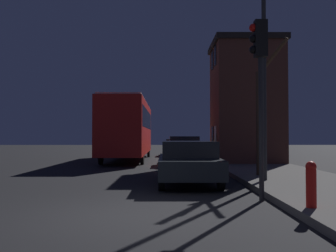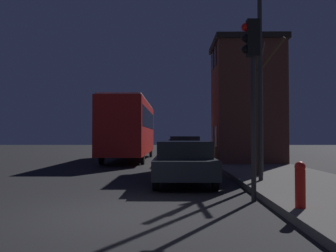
% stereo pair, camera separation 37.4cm
% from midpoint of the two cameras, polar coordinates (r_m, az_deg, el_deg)
% --- Properties ---
extents(ground_plane, '(120.00, 120.00, 0.00)m').
position_cam_midpoint_polar(ground_plane, '(7.59, -7.00, -13.43)').
color(ground_plane, black).
extents(brick_building, '(3.76, 4.07, 6.67)m').
position_cam_midpoint_polar(brick_building, '(21.28, 12.36, 3.75)').
color(brick_building, brown).
rests_on(brick_building, sidewalk).
extents(streetlamp, '(1.23, 0.52, 6.75)m').
position_cam_midpoint_polar(streetlamp, '(12.68, 12.51, 15.09)').
color(streetlamp, '#28282B').
rests_on(streetlamp, sidewalk).
extents(traffic_light, '(0.43, 0.24, 4.39)m').
position_cam_midpoint_polar(traffic_light, '(9.39, 13.77, 8.18)').
color(traffic_light, '#28282B').
rests_on(traffic_light, ground).
extents(bare_tree, '(1.20, 2.02, 5.15)m').
position_cam_midpoint_polar(bare_tree, '(13.89, 14.41, 2.66)').
color(bare_tree, '#473323').
rests_on(bare_tree, sidewalk).
extents(bus, '(2.49, 11.61, 3.81)m').
position_cam_midpoint_polar(bus, '(24.60, -5.37, 0.06)').
color(bus, red).
rests_on(bus, ground).
extents(car_near_lane, '(1.89, 4.73, 1.40)m').
position_cam_midpoint_polar(car_near_lane, '(12.31, 3.32, -5.36)').
color(car_near_lane, black).
rests_on(car_near_lane, ground).
extents(car_mid_lane, '(1.77, 4.60, 1.56)m').
position_cam_midpoint_polar(car_mid_lane, '(20.96, 3.00, -3.67)').
color(car_mid_lane, beige).
rests_on(car_mid_lane, ground).
extents(car_far_lane, '(1.82, 4.34, 1.34)m').
position_cam_midpoint_polar(car_far_lane, '(30.28, 2.00, -3.20)').
color(car_far_lane, olive).
rests_on(car_far_lane, ground).
extents(fire_hydrant, '(0.21, 0.21, 0.91)m').
position_cam_midpoint_polar(fire_hydrant, '(7.85, 20.81, -8.20)').
color(fire_hydrant, red).
rests_on(fire_hydrant, sidewalk).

